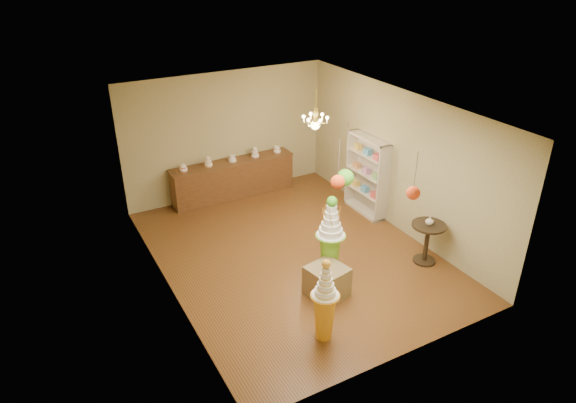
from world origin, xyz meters
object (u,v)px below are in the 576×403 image
pedestal_orange (325,309)px  pedestal_green (330,246)px  round_table (427,238)px  sideboard (233,178)px

pedestal_orange → pedestal_green: bearing=54.2°
pedestal_orange → round_table: (2.87, 0.86, -0.01)m
pedestal_orange → round_table: pedestal_orange is taller
pedestal_orange → round_table: 3.00m
pedestal_green → pedestal_orange: size_ratio=1.17×
pedestal_green → sideboard: (-0.17, 4.01, -0.22)m
round_table → pedestal_orange: bearing=-163.2°
round_table → pedestal_green: bearing=167.4°
sideboard → round_table: bearing=-64.7°
pedestal_green → round_table: 1.99m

